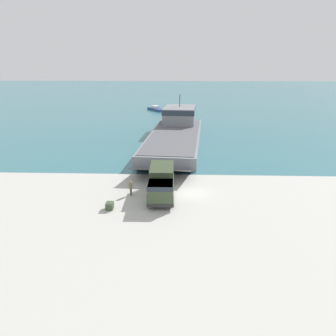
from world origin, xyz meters
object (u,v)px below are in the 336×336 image
(moored_boat_a, at_px, (156,109))
(landing_craft, at_px, (176,131))
(military_truck, at_px, (162,183))
(soldier_on_ramp, at_px, (131,187))
(cargo_crate, at_px, (110,206))

(moored_boat_a, bearing_deg, landing_craft, 65.77)
(military_truck, bearing_deg, moored_boat_a, -176.30)
(soldier_on_ramp, height_order, cargo_crate, soldier_on_ramp)
(landing_craft, bearing_deg, military_truck, -88.20)
(cargo_crate, bearing_deg, military_truck, 33.66)
(military_truck, relative_size, cargo_crate, 8.43)
(landing_craft, relative_size, cargo_crate, 40.32)
(military_truck, xyz_separation_m, moored_boat_a, (-4.81, 60.76, -1.17))
(moored_boat_a, bearing_deg, soldier_on_ramp, 57.50)
(military_truck, relative_size, moored_boat_a, 1.03)
(military_truck, height_order, soldier_on_ramp, military_truck)
(military_truck, height_order, cargo_crate, military_truck)
(soldier_on_ramp, bearing_deg, cargo_crate, -91.18)
(soldier_on_ramp, xyz_separation_m, cargo_crate, (-1.58, -3.50, -0.61))
(military_truck, xyz_separation_m, cargo_crate, (-4.89, -3.26, -1.24))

